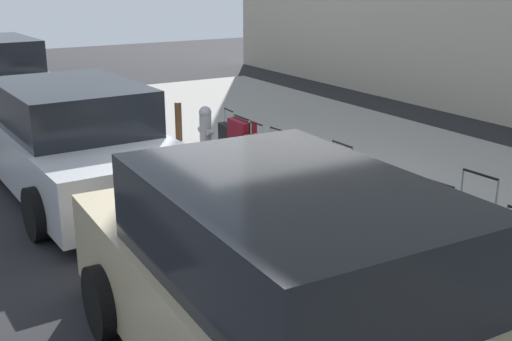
{
  "coord_description": "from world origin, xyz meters",
  "views": [
    {
      "loc": [
        -6.84,
        4.1,
        2.99
      ],
      "look_at": [
        -0.47,
        0.28,
        0.67
      ],
      "focal_mm": 44.81,
      "sensor_mm": 36.0,
      "label": 1
    }
  ],
  "objects_px": {
    "suitcase_teal_8": "(279,165)",
    "parked_car_beige_0": "(290,302)",
    "suitcase_red_6": "(323,185)",
    "suitcase_olive_9": "(257,156)",
    "suitcase_olive_2": "(436,235)",
    "suitcase_teal_1": "(473,242)",
    "suitcase_black_11": "(229,141)",
    "bollard_post": "(178,121)",
    "suitcase_navy_5": "(341,191)",
    "suitcase_silver_7": "(299,173)",
    "parked_car_silver_1": "(74,142)",
    "suitcase_black_4": "(366,208)",
    "fire_hydrant": "(205,127)",
    "suitcase_maroon_10": "(242,144)",
    "suitcase_maroon_3": "(398,221)"
  },
  "relations": [
    {
      "from": "suitcase_maroon_10",
      "to": "parked_car_beige_0",
      "type": "xyz_separation_m",
      "value": [
        -4.82,
        2.37,
        0.28
      ]
    },
    {
      "from": "suitcase_teal_1",
      "to": "fire_hydrant",
      "type": "relative_size",
      "value": 1.49
    },
    {
      "from": "suitcase_teal_1",
      "to": "parked_car_silver_1",
      "type": "height_order",
      "value": "parked_car_silver_1"
    },
    {
      "from": "suitcase_black_11",
      "to": "fire_hydrant",
      "type": "bearing_deg",
      "value": 6.07
    },
    {
      "from": "suitcase_black_4",
      "to": "suitcase_navy_5",
      "type": "distance_m",
      "value": 0.45
    },
    {
      "from": "suitcase_silver_7",
      "to": "suitcase_teal_8",
      "type": "xyz_separation_m",
      "value": [
        0.53,
        -0.04,
        -0.04
      ]
    },
    {
      "from": "suitcase_black_4",
      "to": "suitcase_teal_8",
      "type": "relative_size",
      "value": 1.1
    },
    {
      "from": "suitcase_teal_1",
      "to": "suitcase_olive_2",
      "type": "distance_m",
      "value": 0.49
    },
    {
      "from": "parked_car_beige_0",
      "to": "suitcase_black_4",
      "type": "bearing_deg",
      "value": -50.83
    },
    {
      "from": "suitcase_navy_5",
      "to": "suitcase_silver_7",
      "type": "distance_m",
      "value": 1.01
    },
    {
      "from": "suitcase_black_4",
      "to": "parked_car_silver_1",
      "type": "bearing_deg",
      "value": 33.28
    },
    {
      "from": "suitcase_navy_5",
      "to": "suitcase_maroon_3",
      "type": "bearing_deg",
      "value": -175.87
    },
    {
      "from": "parked_car_beige_0",
      "to": "suitcase_olive_9",
      "type": "bearing_deg",
      "value": -28.34
    },
    {
      "from": "suitcase_olive_9",
      "to": "suitcase_black_11",
      "type": "xyz_separation_m",
      "value": [
        0.98,
        -0.09,
        -0.01
      ]
    },
    {
      "from": "suitcase_maroon_10",
      "to": "bollard_post",
      "type": "distance_m",
      "value": 1.96
    },
    {
      "from": "suitcase_red_6",
      "to": "suitcase_olive_9",
      "type": "xyz_separation_m",
      "value": [
        1.52,
        0.06,
        0.02
      ]
    },
    {
      "from": "suitcase_maroon_3",
      "to": "fire_hydrant",
      "type": "bearing_deg",
      "value": 0.04
    },
    {
      "from": "suitcase_black_4",
      "to": "suitcase_black_11",
      "type": "relative_size",
      "value": 1.07
    },
    {
      "from": "bollard_post",
      "to": "suitcase_black_4",
      "type": "bearing_deg",
      "value": -178.79
    },
    {
      "from": "suitcase_teal_8",
      "to": "bollard_post",
      "type": "relative_size",
      "value": 1.14
    },
    {
      "from": "suitcase_teal_1",
      "to": "suitcase_black_11",
      "type": "relative_size",
      "value": 1.36
    },
    {
      "from": "suitcase_olive_2",
      "to": "suitcase_red_6",
      "type": "distance_m",
      "value": 1.9
    },
    {
      "from": "suitcase_navy_5",
      "to": "suitcase_olive_9",
      "type": "height_order",
      "value": "suitcase_navy_5"
    },
    {
      "from": "suitcase_navy_5",
      "to": "suitcase_silver_7",
      "type": "bearing_deg",
      "value": -5.48
    },
    {
      "from": "suitcase_teal_8",
      "to": "parked_car_beige_0",
      "type": "distance_m",
      "value": 4.58
    },
    {
      "from": "suitcase_olive_2",
      "to": "suitcase_olive_9",
      "type": "bearing_deg",
      "value": 1.29
    },
    {
      "from": "parked_car_beige_0",
      "to": "parked_car_silver_1",
      "type": "relative_size",
      "value": 1.02
    },
    {
      "from": "suitcase_teal_8",
      "to": "parked_car_beige_0",
      "type": "xyz_separation_m",
      "value": [
        -3.86,
        2.43,
        0.38
      ]
    },
    {
      "from": "suitcase_silver_7",
      "to": "fire_hydrant",
      "type": "bearing_deg",
      "value": 0.71
    },
    {
      "from": "suitcase_teal_8",
      "to": "suitcase_maroon_3",
      "type": "bearing_deg",
      "value": 178.36
    },
    {
      "from": "suitcase_olive_2",
      "to": "suitcase_maroon_10",
      "type": "distance_m",
      "value": 3.91
    },
    {
      "from": "suitcase_silver_7",
      "to": "parked_car_beige_0",
      "type": "xyz_separation_m",
      "value": [
        -3.33,
        2.39,
        0.34
      ]
    },
    {
      "from": "suitcase_teal_1",
      "to": "suitcase_teal_8",
      "type": "height_order",
      "value": "suitcase_teal_1"
    },
    {
      "from": "parked_car_silver_1",
      "to": "suitcase_maroon_10",
      "type": "bearing_deg",
      "value": -103.52
    },
    {
      "from": "suitcase_red_6",
      "to": "suitcase_teal_8",
      "type": "relative_size",
      "value": 0.76
    },
    {
      "from": "suitcase_olive_2",
      "to": "parked_car_beige_0",
      "type": "height_order",
      "value": "parked_car_beige_0"
    },
    {
      "from": "suitcase_red_6",
      "to": "bollard_post",
      "type": "height_order",
      "value": "bollard_post"
    },
    {
      "from": "suitcase_silver_7",
      "to": "suitcase_black_4",
      "type": "bearing_deg",
      "value": 176.84
    },
    {
      "from": "suitcase_red_6",
      "to": "fire_hydrant",
      "type": "xyz_separation_m",
      "value": [
        3.2,
        0.04,
        0.11
      ]
    },
    {
      "from": "suitcase_teal_8",
      "to": "suitcase_maroon_10",
      "type": "height_order",
      "value": "same"
    },
    {
      "from": "suitcase_silver_7",
      "to": "parked_car_silver_1",
      "type": "relative_size",
      "value": 0.14
    },
    {
      "from": "suitcase_olive_9",
      "to": "bollard_post",
      "type": "bearing_deg",
      "value": 3.26
    },
    {
      "from": "suitcase_maroon_3",
      "to": "suitcase_red_6",
      "type": "xyz_separation_m",
      "value": [
        1.41,
        -0.04,
        -0.01
      ]
    },
    {
      "from": "suitcase_black_4",
      "to": "parked_car_beige_0",
      "type": "distance_m",
      "value": 2.99
    },
    {
      "from": "suitcase_navy_5",
      "to": "parked_car_silver_1",
      "type": "height_order",
      "value": "parked_car_silver_1"
    },
    {
      "from": "suitcase_olive_2",
      "to": "suitcase_black_11",
      "type": "height_order",
      "value": "suitcase_olive_2"
    },
    {
      "from": "parked_car_silver_1",
      "to": "bollard_post",
      "type": "bearing_deg",
      "value": -57.97
    },
    {
      "from": "suitcase_olive_2",
      "to": "suitcase_red_6",
      "type": "bearing_deg",
      "value": 0.61
    },
    {
      "from": "suitcase_red_6",
      "to": "parked_car_beige_0",
      "type": "height_order",
      "value": "parked_car_beige_0"
    },
    {
      "from": "suitcase_maroon_3",
      "to": "suitcase_navy_5",
      "type": "height_order",
      "value": "suitcase_navy_5"
    }
  ]
}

